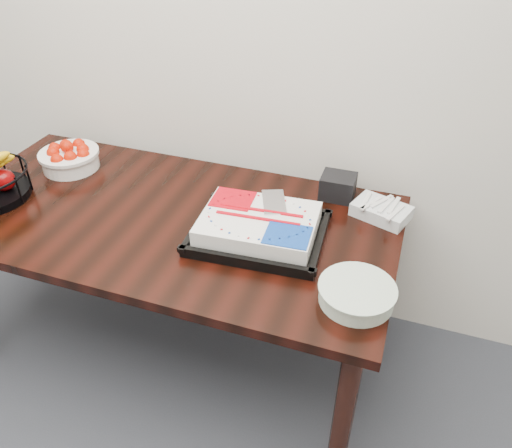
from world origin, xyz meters
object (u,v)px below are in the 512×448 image
(tangerine_bowl, at_px, (69,154))
(napkin_box, at_px, (338,186))
(plate_stack, at_px, (357,294))
(table, at_px, (168,232))
(cake_tray, at_px, (259,227))

(tangerine_bowl, relative_size, napkin_box, 1.91)
(tangerine_bowl, height_order, plate_stack, tangerine_bowl)
(tangerine_bowl, bearing_deg, table, -18.69)
(cake_tray, height_order, napkin_box, same)
(table, height_order, cake_tray, cake_tray)
(tangerine_bowl, bearing_deg, cake_tray, -12.31)
(table, relative_size, cake_tray, 3.62)
(table, height_order, tangerine_bowl, tangerine_bowl)
(cake_tray, xyz_separation_m, napkin_box, (0.22, 0.37, 0.00))
(cake_tray, bearing_deg, tangerine_bowl, 167.69)
(plate_stack, distance_m, napkin_box, 0.61)
(plate_stack, bearing_deg, tangerine_bowl, 162.70)
(cake_tray, bearing_deg, table, 177.55)
(cake_tray, height_order, tangerine_bowl, tangerine_bowl)
(cake_tray, distance_m, plate_stack, 0.45)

